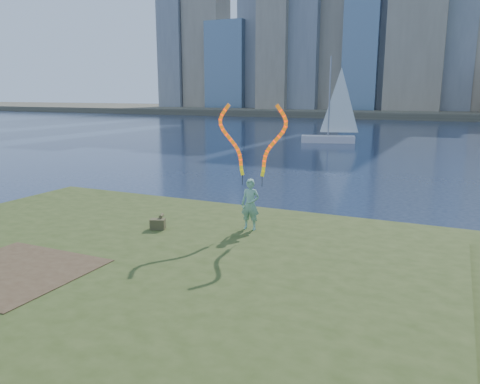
% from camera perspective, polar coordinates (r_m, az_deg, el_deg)
% --- Properties ---
extents(ground, '(320.00, 320.00, 0.00)m').
position_cam_1_polar(ground, '(12.70, -7.79, -9.65)').
color(ground, '#18253D').
rests_on(ground, ground).
extents(grassy_knoll, '(20.00, 18.00, 0.80)m').
position_cam_1_polar(grassy_knoll, '(10.86, -14.48, -11.86)').
color(grassy_knoll, '#354318').
rests_on(grassy_knoll, ground).
extents(dirt_patch, '(3.20, 3.00, 0.02)m').
position_cam_1_polar(dirt_patch, '(11.59, -26.07, -8.69)').
color(dirt_patch, '#47331E').
rests_on(dirt_patch, grassy_knoll).
extents(far_shore, '(320.00, 40.00, 1.20)m').
position_cam_1_polar(far_shore, '(105.17, 21.51, 9.01)').
color(far_shore, '#494435').
rests_on(far_shore, ground).
extents(woman_with_ribbons, '(1.98, 0.39, 3.87)m').
position_cam_1_polar(woman_with_ribbons, '(13.24, 1.36, 1.50)').
color(woman_with_ribbons, '#1B6F47').
rests_on(woman_with_ribbons, grassy_knoll).
extents(canvas_bag, '(0.49, 0.55, 0.40)m').
position_cam_1_polar(canvas_bag, '(13.74, -9.96, -3.79)').
color(canvas_bag, '#454725').
rests_on(canvas_bag, grassy_knoll).
extents(sailboat, '(5.30, 2.79, 7.99)m').
position_cam_1_polar(sailboat, '(45.31, 11.06, 7.65)').
color(sailboat, silver).
rests_on(sailboat, ground).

